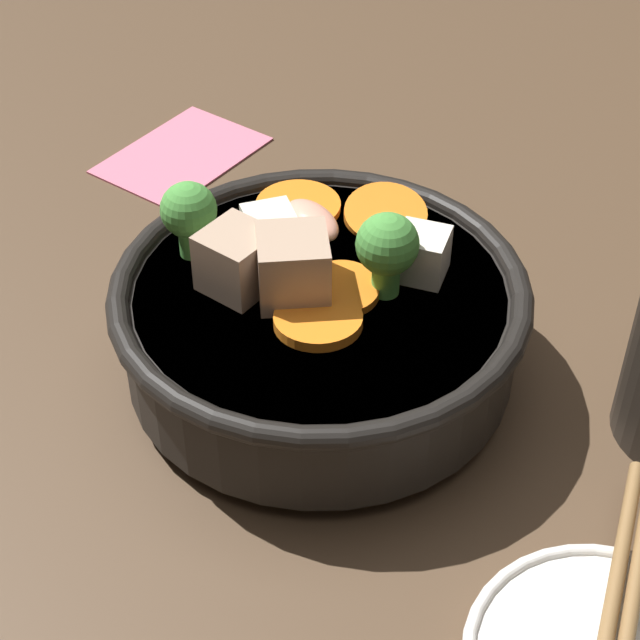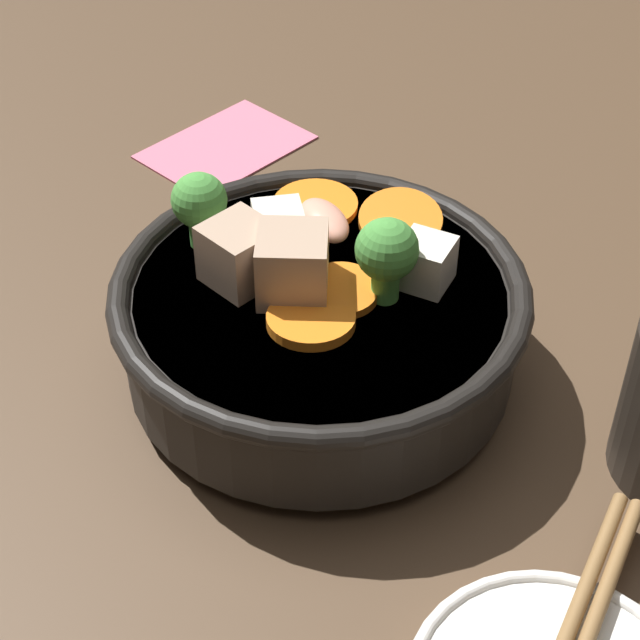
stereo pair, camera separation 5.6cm
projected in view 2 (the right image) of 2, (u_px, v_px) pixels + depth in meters
name	position (u px, v px, depth m)	size (l,w,h in m)	color
ground_plane	(320.00, 375.00, 0.58)	(3.00, 3.00, 0.00)	#4C3826
stirfry_bowl	(319.00, 315.00, 0.56)	(0.22, 0.22, 0.11)	black
napkin	(226.00, 146.00, 0.76)	(0.13, 0.11, 0.00)	#D16B84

